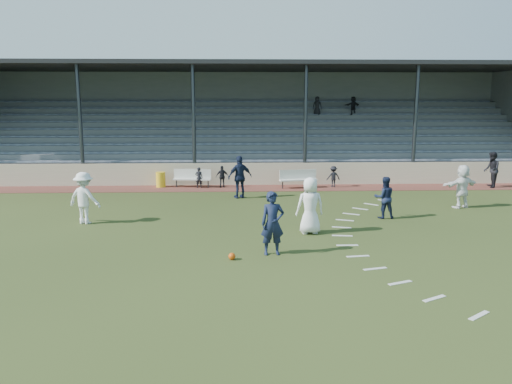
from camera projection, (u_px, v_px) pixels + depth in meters
ground at (259, 246)px, 15.92m from camera, size 90.00×90.00×0.00m
cinder_track at (250, 188)px, 26.23m from camera, size 34.00×2.00×0.02m
retaining_wall at (250, 174)px, 27.15m from camera, size 34.00×0.18×1.20m
bench_left at (192, 176)px, 26.41m from camera, size 2.03×0.68×0.95m
bench_right at (298, 177)px, 26.19m from camera, size 2.04×0.78×0.95m
trash_bin at (161, 180)px, 26.45m from camera, size 0.50×0.50×0.80m
football at (232, 256)px, 14.58m from camera, size 0.21×0.21×0.21m
player_white_lead at (310, 206)px, 17.29m from camera, size 1.04×0.75×1.98m
player_navy_lead at (273, 223)px, 14.94m from camera, size 0.75×0.53×1.93m
player_navy_mid at (384, 198)px, 19.54m from camera, size 0.81×0.63×1.65m
player_white_wing at (84, 198)px, 18.69m from camera, size 1.43×1.09×1.95m
player_navy_wing at (240, 177)px, 23.49m from camera, size 1.28×0.89×2.01m
player_white_back at (462, 186)px, 21.41m from camera, size 1.82×1.10×1.87m
official at (492, 170)px, 26.21m from camera, size 0.94×1.08×1.89m
sub_left_near at (199, 178)px, 26.14m from camera, size 0.42×0.30×1.09m
sub_left_far at (222, 177)px, 26.28m from camera, size 0.69×0.32×1.15m
sub_right at (333, 177)px, 26.41m from camera, size 0.77×0.51×1.12m
grandstand at (248, 138)px, 31.48m from camera, size 34.60×9.00×6.61m
penalty_arc at (386, 245)px, 16.06m from camera, size 3.89×14.63×0.01m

